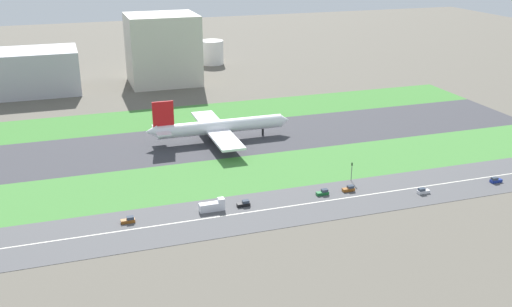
# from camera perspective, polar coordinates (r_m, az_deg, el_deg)

# --- Properties ---
(ground_plane) EXTENTS (800.00, 800.00, 0.00)m
(ground_plane) POSITION_cam_1_polar(r_m,az_deg,el_deg) (263.94, -1.93, 1.47)
(ground_plane) COLOR #5B564C
(runway) EXTENTS (280.00, 46.00, 0.10)m
(runway) POSITION_cam_1_polar(r_m,az_deg,el_deg) (263.92, -1.93, 1.48)
(runway) COLOR #38383D
(runway) RESTS_ON ground_plane
(grass_median_north) EXTENTS (280.00, 36.00, 0.10)m
(grass_median_north) POSITION_cam_1_polar(r_m,az_deg,el_deg) (301.61, -4.17, 3.88)
(grass_median_north) COLOR #3D7A33
(grass_median_north) RESTS_ON ground_plane
(grass_median_south) EXTENTS (280.00, 36.00, 0.10)m
(grass_median_south) POSITION_cam_1_polar(r_m,az_deg,el_deg) (227.38, 1.03, -1.70)
(grass_median_south) COLOR #427F38
(grass_median_south) RESTS_ON ground_plane
(highway) EXTENTS (280.00, 28.00, 0.10)m
(highway) POSITION_cam_1_polar(r_m,az_deg,el_deg) (200.06, 4.09, -4.98)
(highway) COLOR #4C4C4F
(highway) RESTS_ON ground_plane
(highway_centerline) EXTENTS (266.00, 0.50, 0.01)m
(highway_centerline) POSITION_cam_1_polar(r_m,az_deg,el_deg) (200.04, 4.09, -4.96)
(highway_centerline) COLOR silver
(highway_centerline) RESTS_ON highway
(airliner) EXTENTS (65.00, 56.00, 19.70)m
(airliner) POSITION_cam_1_polar(r_m,az_deg,el_deg) (259.78, -3.78, 2.57)
(airliner) COLOR white
(airliner) RESTS_ON runway
(car_5) EXTENTS (4.40, 1.80, 2.00)m
(car_5) POSITION_cam_1_polar(r_m,az_deg,el_deg) (233.96, 22.09, -2.40)
(car_5) COLOR navy
(car_5) RESTS_ON highway
(car_2) EXTENTS (4.40, 1.80, 2.00)m
(car_2) POSITION_cam_1_polar(r_m,az_deg,el_deg) (208.08, 6.47, -3.76)
(car_2) COLOR #19662D
(car_2) RESTS_ON highway
(truck_0) EXTENTS (8.40, 2.50, 4.00)m
(truck_0) POSITION_cam_1_polar(r_m,az_deg,el_deg) (195.57, -4.20, -5.08)
(truck_0) COLOR silver
(truck_0) RESTS_ON highway
(car_4) EXTENTS (4.40, 1.80, 2.00)m
(car_4) POSITION_cam_1_polar(r_m,az_deg,el_deg) (191.87, -12.18, -6.30)
(car_4) COLOR brown
(car_4) RESTS_ON highway
(car_1) EXTENTS (4.40, 1.80, 2.00)m
(car_1) POSITION_cam_1_polar(r_m,az_deg,el_deg) (215.99, 15.79, -3.51)
(car_1) COLOR silver
(car_1) RESTS_ON highway
(car_0) EXTENTS (4.40, 1.80, 2.00)m
(car_0) POSITION_cam_1_polar(r_m,az_deg,el_deg) (212.24, 8.95, -3.38)
(car_0) COLOR brown
(car_0) RESTS_ON highway
(car_3) EXTENTS (4.40, 1.80, 2.00)m
(car_3) POSITION_cam_1_polar(r_m,az_deg,el_deg) (198.50, -1.16, -4.86)
(car_3) COLOR black
(car_3) RESTS_ON highway
(traffic_light) EXTENTS (0.36, 0.50, 7.20)m
(traffic_light) POSITION_cam_1_polar(r_m,az_deg,el_deg) (219.60, 9.21, -1.61)
(traffic_light) COLOR #4C4C51
(traffic_light) RESTS_ON highway
(terminal_building) EXTENTS (57.81, 34.76, 24.46)m
(terminal_building) POSITION_cam_1_polar(r_m,az_deg,el_deg) (361.55, -21.31, 7.32)
(terminal_building) COLOR #B2B2B7
(terminal_building) RESTS_ON ground_plane
(hangar_building) EXTENTS (41.03, 36.01, 41.25)m
(hangar_building) POSITION_cam_1_polar(r_m,az_deg,el_deg) (364.20, -8.97, 9.90)
(hangar_building) COLOR beige
(hangar_building) RESTS_ON ground_plane
(fuel_tank_west) EXTENTS (16.91, 16.91, 14.30)m
(fuel_tank_west) POSITION_cam_1_polar(r_m,az_deg,el_deg) (412.71, -7.97, 9.27)
(fuel_tank_west) COLOR silver
(fuel_tank_west) RESTS_ON ground_plane
(fuel_tank_centre) EXTENTS (16.02, 16.02, 16.33)m
(fuel_tank_centre) POSITION_cam_1_polar(r_m,az_deg,el_deg) (418.20, -4.28, 9.70)
(fuel_tank_centre) COLOR silver
(fuel_tank_centre) RESTS_ON ground_plane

